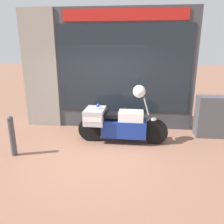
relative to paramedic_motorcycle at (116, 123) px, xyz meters
name	(u,v)px	position (x,y,z in m)	size (l,w,h in m)	color
ground_plane	(99,153)	(-0.37, -0.71, -0.52)	(60.00, 60.00, 0.00)	#8E604C
shop_building	(94,70)	(-0.79, 1.29, 1.24)	(5.15, 0.55, 3.52)	#424247
window_display	(122,111)	(0.09, 1.32, -0.06)	(3.64, 0.30, 1.94)	slate
paramedic_motorcycle	(116,123)	(0.00, 0.00, 0.00)	(2.34, 0.75, 1.22)	black
utility_cabinet	(211,117)	(2.59, 0.65, 0.05)	(0.78, 0.45, 1.15)	#4C4C51
white_helmet	(139,91)	(0.56, -0.01, 0.85)	(0.31, 0.31, 0.31)	white
street_bollard	(12,135)	(-2.32, -0.99, -0.03)	(0.13, 0.13, 0.96)	#47474C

